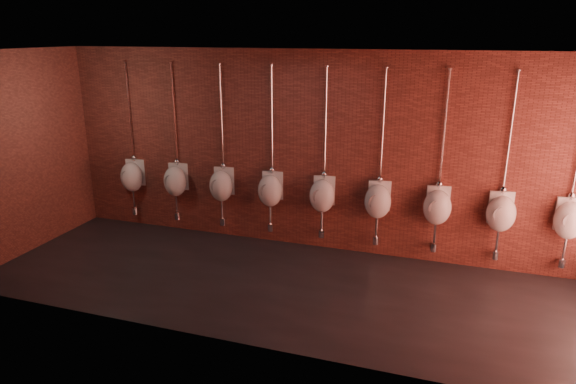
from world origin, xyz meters
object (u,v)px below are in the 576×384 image
Objects in this scene: urinal_1 at (175,180)px; urinal_5 at (378,200)px; urinal_6 at (437,206)px; urinal_8 at (569,219)px; urinal_3 at (270,190)px; urinal_7 at (501,213)px; urinal_2 at (221,185)px; urinal_4 at (322,195)px; urinal_0 at (132,176)px.

urinal_1 is 1.00× the size of urinal_5.
urinal_6 is 1.00× the size of urinal_8.
urinal_7 is at bearing 0.00° from urinal_3.
urinal_2 and urinal_6 have the same top height.
urinal_3 and urinal_4 have the same top height.
urinal_1 is 1.00× the size of urinal_3.
urinal_0 and urinal_2 have the same top height.
urinal_4 is at bearing 0.00° from urinal_0.
urinal_3 and urinal_8 have the same top height.
urinal_8 is at bearing 0.00° from urinal_6.
urinal_6 is (2.65, 0.00, 0.00)m from urinal_3.
urinal_7 is (0.88, 0.00, 0.00)m from urinal_6.
urinal_1 is at bearing 0.00° from urinal_0.
urinal_5 is (4.42, 0.00, 0.00)m from urinal_0.
urinal_4 is at bearing 180.00° from urinal_5.
urinal_1 is 1.00× the size of urinal_2.
urinal_3 is (1.77, 0.00, 0.00)m from urinal_1.
urinal_5 is at bearing 180.00° from urinal_6.
urinal_5 is (2.65, 0.00, 0.00)m from urinal_2.
urinal_6 is (1.77, 0.00, 0.00)m from urinal_4.
urinal_5 is 1.00× the size of urinal_7.
urinal_4 is 2.65m from urinal_7.
urinal_3 is 2.65m from urinal_6.
urinal_6 is 1.00× the size of urinal_7.
urinal_4 and urinal_6 have the same top height.
urinal_5 is at bearing 180.00° from urinal_7.
urinal_2 and urinal_7 have the same top height.
urinal_1 is at bearing 180.00° from urinal_7.
urinal_5 is (3.54, 0.00, 0.00)m from urinal_1.
urinal_2 is at bearing 0.00° from urinal_0.
urinal_2 is 1.00× the size of urinal_5.
urinal_2 and urinal_3 have the same top height.
urinal_6 is at bearing 180.00° from urinal_7.
urinal_6 is 0.88m from urinal_7.
urinal_0 and urinal_1 have the same top height.
urinal_1 is at bearing 180.00° from urinal_4.
urinal_3 is 4.42m from urinal_8.
urinal_0 is at bearing 180.00° from urinal_5.
urinal_5 is at bearing 0.00° from urinal_1.
urinal_2 is 1.00× the size of urinal_4.
urinal_4 is 3.54m from urinal_8.
urinal_4 is at bearing 180.00° from urinal_8.
urinal_3 is at bearing 180.00° from urinal_8.
urinal_4 is at bearing 0.00° from urinal_1.
urinal_0 is at bearing 180.00° from urinal_6.
urinal_5 and urinal_6 have the same top height.
urinal_6 and urinal_7 have the same top height.
urinal_1 is 3.54m from urinal_5.
urinal_0 is at bearing 180.00° from urinal_4.
urinal_0 is 1.00× the size of urinal_1.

